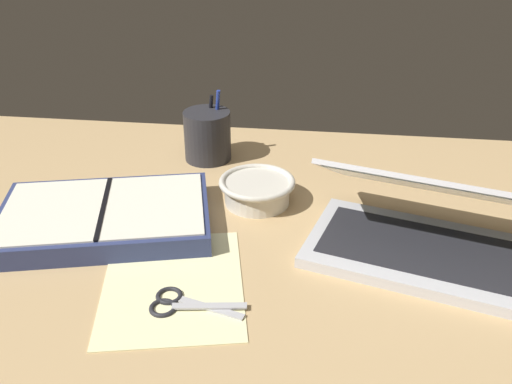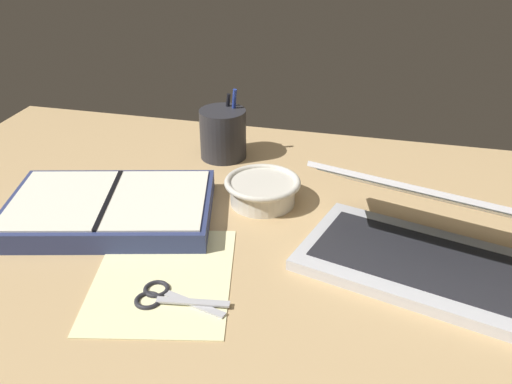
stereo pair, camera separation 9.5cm
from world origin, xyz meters
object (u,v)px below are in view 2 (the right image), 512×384
pen_cup (223,134)px  planner (110,208)px  laptop (422,240)px  scissors (163,297)px  bowl (262,190)px

pen_cup → planner: (-12.08, -29.39, -3.37)cm
laptop → scissors: 39.94cm
pen_cup → planner: size_ratio=0.37×
pen_cup → planner: bearing=-112.3°
bowl → planner: 27.48cm
bowl → planner: bearing=-154.9°
laptop → pen_cup: laptop is taller
laptop → planner: 53.03cm
pen_cup → planner: 31.95cm
laptop → pen_cup: bearing=158.7°
scissors → laptop: bearing=30.4°
planner → scissors: planner is taller
pen_cup → laptop: bearing=-36.8°
bowl → pen_cup: (-12.79, 17.74, 2.61)cm
scissors → bowl: bearing=80.2°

